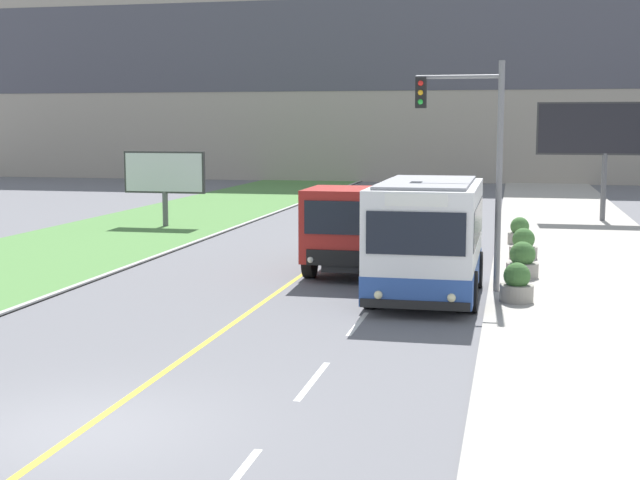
% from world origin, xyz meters
% --- Properties ---
extents(ground_plane, '(300.00, 300.00, 0.00)m').
position_xyz_m(ground_plane, '(0.00, 0.00, 0.00)').
color(ground_plane, slate).
extents(lane_marking_centre, '(2.88, 140.00, 0.01)m').
position_xyz_m(lane_marking_centre, '(0.29, 1.06, 0.00)').
color(lane_marking_centre, gold).
rests_on(lane_marking_centre, ground_plane).
extents(apartment_block_background, '(80.00, 8.04, 19.97)m').
position_xyz_m(apartment_block_background, '(0.00, 60.81, 9.99)').
color(apartment_block_background, '#A89E8E').
rests_on(apartment_block_background, ground_plane).
extents(city_bus, '(2.71, 5.67, 3.03)m').
position_xyz_m(city_bus, '(3.96, 11.11, 1.53)').
color(city_bus, white).
rests_on(city_bus, ground_plane).
extents(dump_truck, '(2.48, 7.05, 2.62)m').
position_xyz_m(dump_truck, '(1.43, 14.62, 1.32)').
color(dump_truck, black).
rests_on(dump_truck, ground_plane).
extents(traffic_light_mast, '(2.28, 0.32, 6.07)m').
position_xyz_m(traffic_light_mast, '(5.08, 12.03, 3.86)').
color(traffic_light_mast, slate).
rests_on(traffic_light_mast, ground_plane).
extents(billboard_large, '(6.11, 0.24, 5.44)m').
position_xyz_m(billboard_large, '(10.10, 30.77, 4.11)').
color(billboard_large, '#59595B').
rests_on(billboard_large, ground_plane).
extents(billboard_small, '(3.66, 0.24, 3.29)m').
position_xyz_m(billboard_small, '(-8.76, 24.82, 2.29)').
color(billboard_small, '#59595B').
rests_on(billboard_small, ground_plane).
extents(planter_round_near, '(0.83, 0.83, 0.98)m').
position_xyz_m(planter_round_near, '(6.23, 10.70, 0.51)').
color(planter_round_near, gray).
rests_on(planter_round_near, sidewalk_right).
extents(planter_round_second, '(0.92, 0.92, 1.03)m').
position_xyz_m(planter_round_second, '(6.40, 14.39, 0.53)').
color(planter_round_second, gray).
rests_on(planter_round_second, sidewalk_right).
extents(planter_round_third, '(0.91, 0.91, 1.01)m').
position_xyz_m(planter_round_third, '(6.46, 18.08, 0.52)').
color(planter_round_third, gray).
rests_on(planter_round_third, sidewalk_right).
extents(planter_round_far, '(0.85, 0.85, 0.99)m').
position_xyz_m(planter_round_far, '(6.35, 21.77, 0.51)').
color(planter_round_far, gray).
rests_on(planter_round_far, sidewalk_right).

